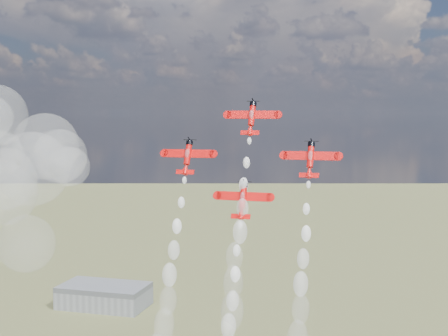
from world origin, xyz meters
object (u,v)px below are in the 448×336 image
plane_left (188,156)px  plane_right (310,159)px  plane_lead (252,117)px  plane_slot (243,199)px  hangar (104,296)px

plane_left → plane_right: same height
plane_lead → plane_slot: 21.78m
plane_left → hangar: bearing=122.6°
plane_right → plane_slot: 18.99m
hangar → plane_slot: plane_slot is taller
hangar → plane_left: plane_left is taller
plane_right → plane_slot: (-15.56, -4.66, -9.85)m
plane_lead → plane_right: size_ratio=1.00×
hangar → plane_left: bearing=-57.4°
plane_left → plane_right: 31.12m
plane_lead → hangar: bearing=126.8°
plane_lead → plane_left: 18.99m
hangar → plane_right: bearing=-50.7°
hangar → plane_right: size_ratio=3.78×
hangar → plane_left: size_ratio=3.78×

